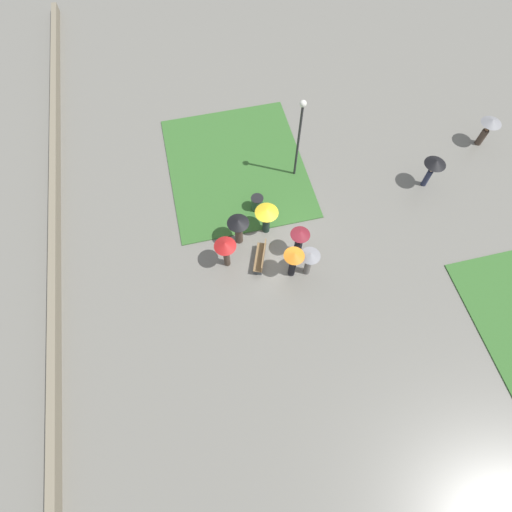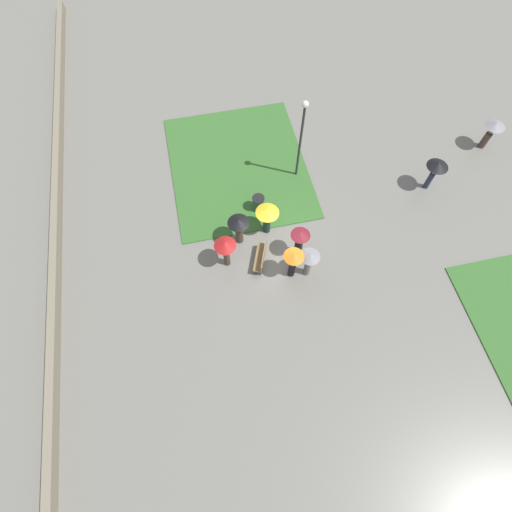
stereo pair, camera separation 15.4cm
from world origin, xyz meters
TOP-DOWN VIEW (x-y plane):
  - ground_plane at (0.00, 0.00)m, footprint 90.00×90.00m
  - lawn_patch_near at (-5.48, -0.97)m, footprint 8.61×7.26m
  - parapet_wall at (0.00, -10.55)m, footprint 45.00×0.35m
  - park_bench at (0.56, -1.03)m, footprint 1.60×0.96m
  - lamp_post at (-4.24, 1.98)m, footprint 0.32×0.32m
  - trash_bin at (-2.47, -0.50)m, footprint 0.63×0.63m
  - crowd_person_orange at (1.48, 0.21)m, footprint 0.93×0.93m
  - crowd_person_black at (-0.84, -1.80)m, footprint 1.03×1.03m
  - crowd_person_red at (0.29, -2.61)m, footprint 1.00×1.00m
  - crowd_person_maroon at (0.44, 0.80)m, footprint 0.91×0.91m
  - crowd_person_yellow at (-1.12, -0.37)m, footprint 1.12×1.12m
  - crowd_person_grey at (1.58, 0.93)m, footprint 0.91×0.91m
  - lone_walker_far_path at (-1.98, 8.51)m, footprint 1.08×1.08m
  - lone_walker_mid_plaza at (-4.01, 12.77)m, footprint 1.09×1.09m

SIDE VIEW (x-z plane):
  - ground_plane at x=0.00m, z-range 0.00..0.00m
  - lawn_patch_near at x=-5.48m, z-range 0.00..0.06m
  - parapet_wall at x=0.00m, z-range 0.00..0.64m
  - park_bench at x=0.56m, z-range 0.01..0.91m
  - trash_bin at x=-2.47m, z-range 0.00..0.94m
  - lone_walker_mid_plaza at x=-4.01m, z-range 0.38..2.11m
  - crowd_person_maroon at x=0.44m, z-range 0.32..2.21m
  - crowd_person_black at x=-0.84m, z-range 0.36..2.18m
  - crowd_person_grey at x=1.58m, z-range 0.36..2.19m
  - crowd_person_yellow at x=-1.12m, z-range 0.41..2.19m
  - crowd_person_orange at x=1.48m, z-range 0.34..2.29m
  - crowd_person_red at x=0.29m, z-range 0.50..2.45m
  - lone_walker_far_path at x=-1.98m, z-range 0.54..2.43m
  - lamp_post at x=-4.24m, z-range 0.65..5.55m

